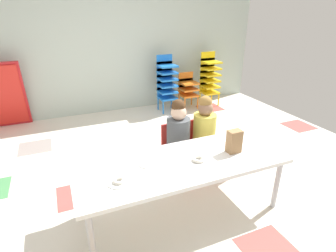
{
  "coord_description": "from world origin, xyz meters",
  "views": [
    {
      "loc": [
        -0.94,
        -2.5,
        1.8
      ],
      "look_at": [
        -0.04,
        -0.39,
        0.8
      ],
      "focal_mm": 28.78,
      "sensor_mm": 36.0,
      "label": 1
    }
  ],
  "objects_px": {
    "paper_bag_brown": "(234,141)",
    "paper_plate_center_table": "(148,163)",
    "paper_plate_near_edge": "(119,182)",
    "donut_powdered_loose": "(198,159)",
    "donut_powdered_on_plate": "(119,181)",
    "kid_chair_yellow_stack": "(209,76)",
    "kid_chair_blue_stack": "(166,81)",
    "kid_chair_orange_stack": "(188,88)",
    "craft_table": "(182,166)",
    "seated_child_near_camera": "(178,131)",
    "seated_child_middle_seat": "(204,127)"
  },
  "relations": [
    {
      "from": "craft_table",
      "to": "donut_powdered_loose",
      "type": "height_order",
      "value": "donut_powdered_loose"
    },
    {
      "from": "seated_child_middle_seat",
      "to": "kid_chair_orange_stack",
      "type": "xyz_separation_m",
      "value": [
        0.85,
        2.08,
        -0.16
      ]
    },
    {
      "from": "kid_chair_orange_stack",
      "to": "paper_plate_center_table",
      "type": "bearing_deg",
      "value": -123.41
    },
    {
      "from": "paper_bag_brown",
      "to": "paper_plate_center_table",
      "type": "xyz_separation_m",
      "value": [
        -0.82,
        0.11,
        -0.11
      ]
    },
    {
      "from": "kid_chair_blue_stack",
      "to": "paper_plate_center_table",
      "type": "bearing_deg",
      "value": -115.94
    },
    {
      "from": "kid_chair_blue_stack",
      "to": "paper_plate_near_edge",
      "type": "bearing_deg",
      "value": -119.47
    },
    {
      "from": "seated_child_near_camera",
      "to": "paper_plate_near_edge",
      "type": "relative_size",
      "value": 5.1
    },
    {
      "from": "kid_chair_yellow_stack",
      "to": "paper_bag_brown",
      "type": "bearing_deg",
      "value": -116.83
    },
    {
      "from": "kid_chair_orange_stack",
      "to": "paper_bag_brown",
      "type": "relative_size",
      "value": 3.09
    },
    {
      "from": "paper_bag_brown",
      "to": "kid_chair_blue_stack",
      "type": "bearing_deg",
      "value": 80.7
    },
    {
      "from": "craft_table",
      "to": "paper_plate_near_edge",
      "type": "distance_m",
      "value": 0.6
    },
    {
      "from": "seated_child_middle_seat",
      "to": "donut_powdered_loose",
      "type": "distance_m",
      "value": 0.77
    },
    {
      "from": "seated_child_middle_seat",
      "to": "kid_chair_yellow_stack",
      "type": "bearing_deg",
      "value": 57.53
    },
    {
      "from": "kid_chair_blue_stack",
      "to": "donut_powdered_on_plate",
      "type": "xyz_separation_m",
      "value": [
        -1.56,
        -2.77,
        -0.01
      ]
    },
    {
      "from": "kid_chair_orange_stack",
      "to": "kid_chair_yellow_stack",
      "type": "height_order",
      "value": "kid_chair_yellow_stack"
    },
    {
      "from": "kid_chair_yellow_stack",
      "to": "paper_plate_near_edge",
      "type": "distance_m",
      "value": 3.72
    },
    {
      "from": "craft_table",
      "to": "paper_bag_brown",
      "type": "distance_m",
      "value": 0.55
    },
    {
      "from": "craft_table",
      "to": "paper_bag_brown",
      "type": "bearing_deg",
      "value": -3.2
    },
    {
      "from": "seated_child_middle_seat",
      "to": "donut_powdered_loose",
      "type": "bearing_deg",
      "value": -123.87
    },
    {
      "from": "seated_child_near_camera",
      "to": "paper_plate_near_edge",
      "type": "height_order",
      "value": "seated_child_near_camera"
    },
    {
      "from": "kid_chair_yellow_stack",
      "to": "seated_child_near_camera",
      "type": "bearing_deg",
      "value": -128.52
    },
    {
      "from": "donut_powdered_on_plate",
      "to": "donut_powdered_loose",
      "type": "relative_size",
      "value": 0.82
    },
    {
      "from": "seated_child_middle_seat",
      "to": "kid_chair_orange_stack",
      "type": "bearing_deg",
      "value": 67.81
    },
    {
      "from": "paper_plate_near_edge",
      "to": "donut_powdered_loose",
      "type": "distance_m",
      "value": 0.74
    },
    {
      "from": "craft_table",
      "to": "seated_child_near_camera",
      "type": "relative_size",
      "value": 2.07
    },
    {
      "from": "kid_chair_blue_stack",
      "to": "paper_plate_near_edge",
      "type": "distance_m",
      "value": 3.18
    },
    {
      "from": "kid_chair_orange_stack",
      "to": "donut_powdered_loose",
      "type": "distance_m",
      "value": 3.0
    },
    {
      "from": "seated_child_middle_seat",
      "to": "kid_chair_blue_stack",
      "type": "relative_size",
      "value": 0.88
    },
    {
      "from": "craft_table",
      "to": "kid_chair_yellow_stack",
      "type": "relative_size",
      "value": 1.82
    },
    {
      "from": "seated_child_middle_seat",
      "to": "paper_plate_near_edge",
      "type": "relative_size",
      "value": 5.1
    },
    {
      "from": "kid_chair_yellow_stack",
      "to": "paper_plate_near_edge",
      "type": "bearing_deg",
      "value": -131.94
    },
    {
      "from": "kid_chair_blue_stack",
      "to": "kid_chair_yellow_stack",
      "type": "bearing_deg",
      "value": 0.0
    },
    {
      "from": "seated_child_near_camera",
      "to": "kid_chair_blue_stack",
      "type": "bearing_deg",
      "value": 70.6
    },
    {
      "from": "kid_chair_orange_stack",
      "to": "donut_powdered_on_plate",
      "type": "height_order",
      "value": "kid_chair_orange_stack"
    },
    {
      "from": "seated_child_middle_seat",
      "to": "paper_plate_center_table",
      "type": "distance_m",
      "value": 1.0
    },
    {
      "from": "kid_chair_yellow_stack",
      "to": "craft_table",
      "type": "bearing_deg",
      "value": -125.32
    },
    {
      "from": "paper_bag_brown",
      "to": "donut_powdered_on_plate",
      "type": "xyz_separation_m",
      "value": [
        -1.12,
        -0.07,
        -0.09
      ]
    },
    {
      "from": "kid_chair_yellow_stack",
      "to": "kid_chair_blue_stack",
      "type": "bearing_deg",
      "value": 180.0
    },
    {
      "from": "craft_table",
      "to": "paper_plate_near_edge",
      "type": "xyz_separation_m",
      "value": [
        -0.59,
        -0.1,
        0.05
      ]
    },
    {
      "from": "seated_child_middle_seat",
      "to": "paper_plate_near_edge",
      "type": "xyz_separation_m",
      "value": [
        -1.16,
        -0.69,
        0.0
      ]
    },
    {
      "from": "paper_plate_near_edge",
      "to": "donut_powdered_loose",
      "type": "relative_size",
      "value": 1.55
    },
    {
      "from": "seated_child_near_camera",
      "to": "kid_chair_yellow_stack",
      "type": "xyz_separation_m",
      "value": [
        1.65,
        2.08,
        0.02
      ]
    },
    {
      "from": "craft_table",
      "to": "kid_chair_orange_stack",
      "type": "relative_size",
      "value": 2.79
    },
    {
      "from": "craft_table",
      "to": "kid_chair_blue_stack",
      "type": "xyz_separation_m",
      "value": [
        0.97,
        2.67,
        0.07
      ]
    },
    {
      "from": "paper_plate_near_edge",
      "to": "paper_bag_brown",
      "type": "bearing_deg",
      "value": 3.48
    },
    {
      "from": "seated_child_near_camera",
      "to": "donut_powdered_loose",
      "type": "height_order",
      "value": "seated_child_near_camera"
    },
    {
      "from": "kid_chair_orange_stack",
      "to": "paper_plate_near_edge",
      "type": "relative_size",
      "value": 3.78
    },
    {
      "from": "seated_child_middle_seat",
      "to": "paper_bag_brown",
      "type": "relative_size",
      "value": 4.17
    },
    {
      "from": "kid_chair_orange_stack",
      "to": "donut_powdered_loose",
      "type": "xyz_separation_m",
      "value": [
        -1.27,
        -2.71,
        0.17
      ]
    },
    {
      "from": "craft_table",
      "to": "paper_plate_near_edge",
      "type": "relative_size",
      "value": 10.53
    }
  ]
}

